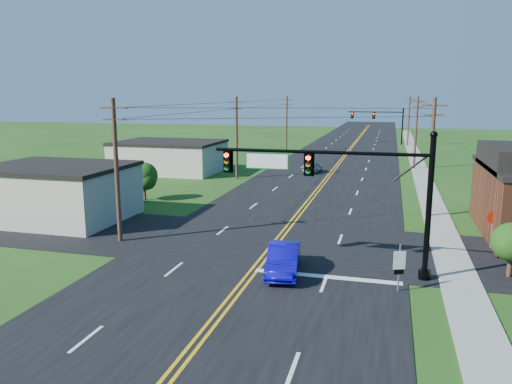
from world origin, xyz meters
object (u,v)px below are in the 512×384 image
(blue_car, at_px, (283,260))
(stop_sign, at_px, (493,221))
(route_sign, at_px, (399,265))
(signal_mast_far, at_px, (379,120))
(signal_mast_main, at_px, (338,183))

(blue_car, xyz_separation_m, stop_sign, (11.26, 7.55, 0.95))
(route_sign, bearing_deg, blue_car, 147.43)
(signal_mast_far, bearing_deg, signal_mast_main, -90.08)
(signal_mast_far, bearing_deg, blue_car, -92.12)
(signal_mast_main, bearing_deg, route_sign, -32.57)
(blue_car, bearing_deg, stop_sign, 26.14)
(stop_sign, bearing_deg, signal_mast_main, -159.81)
(blue_car, height_order, route_sign, route_sign)
(blue_car, relative_size, route_sign, 1.95)
(stop_sign, bearing_deg, route_sign, -139.60)
(route_sign, distance_m, stop_sign, 10.19)
(signal_mast_main, xyz_separation_m, signal_mast_far, (0.10, 72.00, -0.20))
(route_sign, height_order, stop_sign, stop_sign)
(signal_mast_main, height_order, stop_sign, signal_mast_main)
(signal_mast_far, relative_size, blue_car, 2.42)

